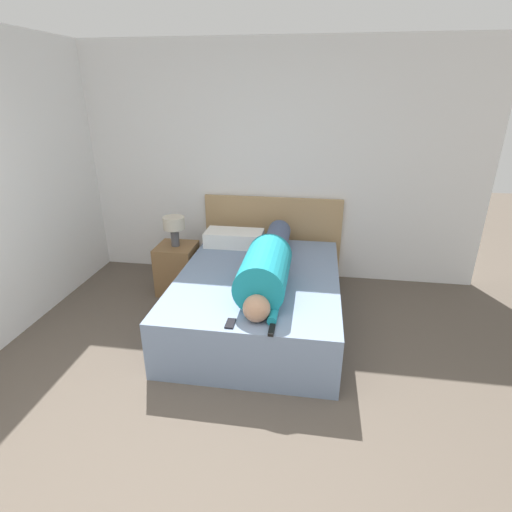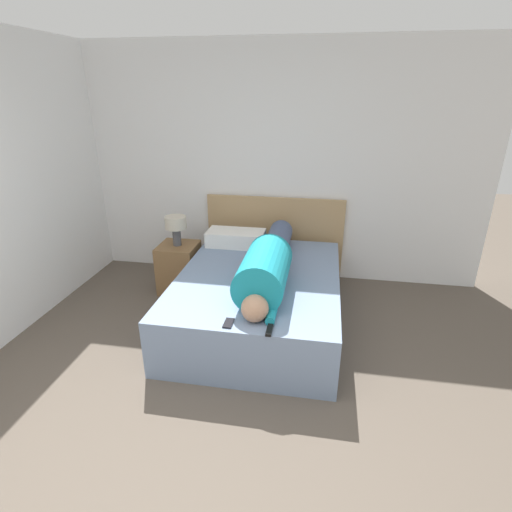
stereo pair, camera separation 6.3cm
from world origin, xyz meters
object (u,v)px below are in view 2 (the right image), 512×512
object	(u,v)px
nightstand	(179,268)
cell_phone	(229,323)
table_lamp	(176,225)
tv_remote	(270,330)
bed	(259,299)
person_lying	(268,264)
pillow_near_headboard	(236,238)

from	to	relation	value
nightstand	cell_phone	world-z (taller)	nightstand
nightstand	table_lamp	size ratio (longest dim) A/B	1.68
table_lamp	tv_remote	distance (m)	1.89
table_lamp	cell_phone	bearing A→B (deg)	-56.92
table_lamp	tv_remote	world-z (taller)	table_lamp
table_lamp	nightstand	bearing A→B (deg)	0.00
bed	cell_phone	distance (m)	0.90
bed	nightstand	distance (m)	1.11
table_lamp	person_lying	world-z (taller)	person_lying
table_lamp	tv_remote	bearing A→B (deg)	-49.63
cell_phone	pillow_near_headboard	bearing A→B (deg)	100.61
bed	table_lamp	distance (m)	1.22
nightstand	tv_remote	xyz separation A→B (m)	(1.21, -1.42, 0.25)
tv_remote	cell_phone	size ratio (longest dim) A/B	1.15
nightstand	pillow_near_headboard	distance (m)	0.71
nightstand	pillow_near_headboard	world-z (taller)	pillow_near_headboard
bed	table_lamp	xyz separation A→B (m)	(-0.98, 0.52, 0.51)
cell_phone	tv_remote	bearing A→B (deg)	-7.70
nightstand	cell_phone	bearing A→B (deg)	-56.92
nightstand	tv_remote	bearing A→B (deg)	-49.63
tv_remote	pillow_near_headboard	bearing A→B (deg)	110.52
bed	cell_phone	size ratio (longest dim) A/B	14.94
bed	pillow_near_headboard	bearing A→B (deg)	117.71
nightstand	pillow_near_headboard	bearing A→B (deg)	17.57
nightstand	cell_phone	xyz separation A→B (m)	(0.90, -1.38, 0.24)
bed	person_lying	xyz separation A→B (m)	(0.10, -0.12, 0.43)
cell_phone	table_lamp	bearing A→B (deg)	123.08
bed	cell_phone	xyz separation A→B (m)	(-0.08, -0.86, 0.26)
cell_phone	bed	bearing A→B (deg)	84.74
bed	pillow_near_headboard	xyz separation A→B (m)	(-0.37, 0.71, 0.33)
tv_remote	cell_phone	xyz separation A→B (m)	(-0.31, 0.04, -0.01)
cell_phone	person_lying	bearing A→B (deg)	76.11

